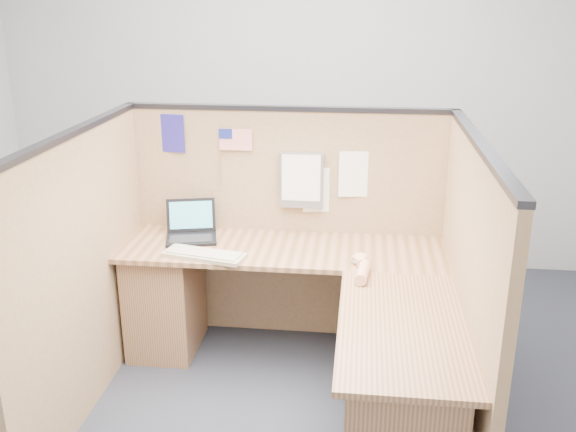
# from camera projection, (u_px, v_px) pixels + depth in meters

# --- Properties ---
(floor) EXTENTS (5.00, 5.00, 0.00)m
(floor) POSITION_uv_depth(u_px,v_px,m) (267.00, 419.00, 3.46)
(floor) COLOR #20222E
(floor) RESTS_ON ground
(wall_back) EXTENTS (5.00, 0.00, 5.00)m
(wall_back) POSITION_uv_depth(u_px,v_px,m) (307.00, 97.00, 5.12)
(wall_back) COLOR #A1A4A7
(wall_back) RESTS_ON floor
(cubicle_partitions) EXTENTS (2.06, 1.83, 1.53)m
(cubicle_partitions) POSITION_uv_depth(u_px,v_px,m) (277.00, 258.00, 3.61)
(cubicle_partitions) COLOR olive
(cubicle_partitions) RESTS_ON floor
(l_desk) EXTENTS (1.95, 1.75, 0.73)m
(l_desk) POSITION_uv_depth(u_px,v_px,m) (306.00, 331.00, 3.58)
(l_desk) COLOR brown
(l_desk) RESTS_ON floor
(laptop) EXTENTS (0.35, 0.36, 0.22)m
(laptop) POSITION_uv_depth(u_px,v_px,m) (194.00, 229.00, 4.01)
(laptop) COLOR black
(laptop) RESTS_ON l_desk
(keyboard) EXTENTS (0.50, 0.26, 0.03)m
(keyboard) POSITION_uv_depth(u_px,v_px,m) (204.00, 255.00, 3.71)
(keyboard) COLOR tan
(keyboard) RESTS_ON l_desk
(mouse) EXTENTS (0.10, 0.07, 0.04)m
(mouse) POSITION_uv_depth(u_px,v_px,m) (361.00, 261.00, 3.61)
(mouse) COLOR silver
(mouse) RESTS_ON l_desk
(hand_forearm) EXTENTS (0.10, 0.35, 0.07)m
(hand_forearm) POSITION_uv_depth(u_px,v_px,m) (362.00, 268.00, 3.49)
(hand_forearm) COLOR tan
(hand_forearm) RESTS_ON l_desk
(blue_poster) EXTENTS (0.18, 0.03, 0.24)m
(blue_poster) POSITION_uv_depth(u_px,v_px,m) (171.00, 133.00, 4.01)
(blue_poster) COLOR navy
(blue_poster) RESTS_ON cubicle_partitions
(american_flag) EXTENTS (0.21, 0.01, 0.36)m
(american_flag) POSITION_uv_depth(u_px,v_px,m) (232.00, 142.00, 3.97)
(american_flag) COLOR olive
(american_flag) RESTS_ON cubicle_partitions
(file_holder) EXTENTS (0.27, 0.05, 0.35)m
(file_holder) POSITION_uv_depth(u_px,v_px,m) (301.00, 180.00, 3.98)
(file_holder) COLOR slate
(file_holder) RESTS_ON cubicle_partitions
(paper_left) EXTENTS (0.23, 0.03, 0.29)m
(paper_left) POSITION_uv_depth(u_px,v_px,m) (357.00, 174.00, 3.96)
(paper_left) COLOR white
(paper_left) RESTS_ON cubicle_partitions
(paper_right) EXTENTS (0.22, 0.04, 0.29)m
(paper_right) POSITION_uv_depth(u_px,v_px,m) (321.00, 190.00, 4.02)
(paper_right) COLOR white
(paper_right) RESTS_ON cubicle_partitions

